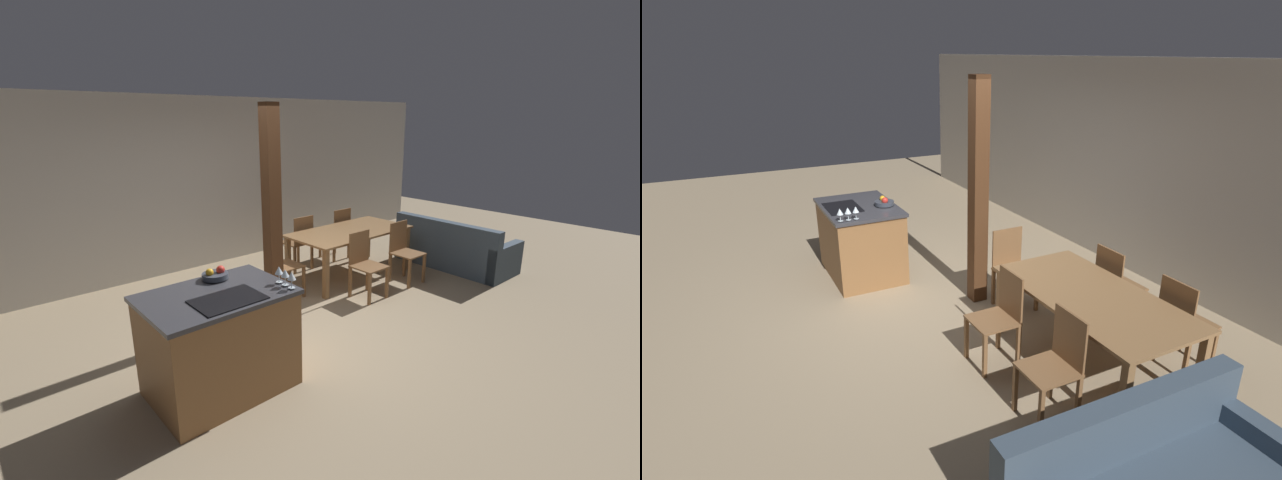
% 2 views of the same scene
% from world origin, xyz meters
% --- Properties ---
extents(ground_plane, '(16.00, 16.00, 0.00)m').
position_xyz_m(ground_plane, '(0.00, 0.00, 0.00)').
color(ground_plane, '#9E896B').
extents(wall_back, '(11.20, 0.08, 2.70)m').
position_xyz_m(wall_back, '(0.00, 2.86, 1.35)').
color(wall_back, beige).
rests_on(wall_back, ground_plane).
extents(kitchen_island, '(1.23, 0.88, 0.95)m').
position_xyz_m(kitchen_island, '(-1.12, -0.39, 0.47)').
color(kitchen_island, olive).
rests_on(kitchen_island, ground_plane).
extents(fruit_bowl, '(0.24, 0.24, 0.11)m').
position_xyz_m(fruit_bowl, '(-0.96, -0.10, 0.98)').
color(fruit_bowl, '#383D47').
rests_on(fruit_bowl, kitchen_island).
extents(wine_glass_near, '(0.08, 0.08, 0.15)m').
position_xyz_m(wine_glass_near, '(-0.58, -0.75, 1.05)').
color(wine_glass_near, silver).
rests_on(wine_glass_near, kitchen_island).
extents(wine_glass_middle, '(0.08, 0.08, 0.15)m').
position_xyz_m(wine_glass_middle, '(-0.58, -0.66, 1.05)').
color(wine_glass_middle, silver).
rests_on(wine_glass_middle, kitchen_island).
extents(wine_glass_far, '(0.08, 0.08, 0.15)m').
position_xyz_m(wine_glass_far, '(-0.58, -0.57, 1.05)').
color(wine_glass_far, silver).
rests_on(wine_glass_far, kitchen_island).
extents(dining_table, '(1.89, 0.96, 0.72)m').
position_xyz_m(dining_table, '(1.83, 0.88, 0.64)').
color(dining_table, olive).
rests_on(dining_table, ground_plane).
extents(dining_chair_near_left, '(0.40, 0.40, 0.90)m').
position_xyz_m(dining_chair_near_left, '(1.40, 0.18, 0.47)').
color(dining_chair_near_left, brown).
rests_on(dining_chair_near_left, ground_plane).
extents(dining_chair_near_right, '(0.40, 0.40, 0.90)m').
position_xyz_m(dining_chair_near_right, '(2.25, 0.18, 0.47)').
color(dining_chair_near_right, brown).
rests_on(dining_chair_near_right, ground_plane).
extents(dining_chair_far_left, '(0.40, 0.40, 0.90)m').
position_xyz_m(dining_chair_far_left, '(1.40, 1.59, 0.47)').
color(dining_chair_far_left, brown).
rests_on(dining_chair_far_left, ground_plane).
extents(dining_chair_far_right, '(0.40, 0.40, 0.90)m').
position_xyz_m(dining_chair_far_right, '(2.25, 1.59, 0.47)').
color(dining_chair_far_right, brown).
rests_on(dining_chair_far_right, ground_plane).
extents(dining_chair_head_end, '(0.40, 0.40, 0.90)m').
position_xyz_m(dining_chair_head_end, '(0.51, 0.88, 0.47)').
color(dining_chair_head_end, brown).
rests_on(dining_chair_head_end, ground_plane).
extents(couch, '(0.87, 1.86, 0.81)m').
position_xyz_m(couch, '(3.42, 0.04, 0.27)').
color(couch, '#3D4C5B').
rests_on(couch, ground_plane).
extents(timber_post, '(0.17, 0.17, 2.54)m').
position_xyz_m(timber_post, '(0.19, 0.61, 1.27)').
color(timber_post, '#4C2D19').
rests_on(timber_post, ground_plane).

